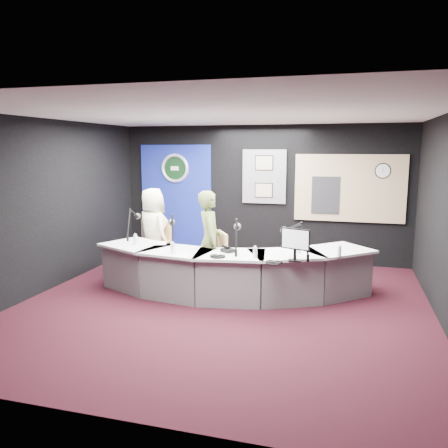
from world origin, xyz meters
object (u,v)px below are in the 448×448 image
(armchair_left, at_px, (154,252))
(person_woman, at_px, (210,241))
(broadcast_desk, at_px, (229,272))
(person_man, at_px, (153,232))
(armchair_right, at_px, (210,258))

(armchair_left, xyz_separation_m, person_woman, (1.29, -0.62, 0.40))
(broadcast_desk, bearing_deg, person_man, 155.18)
(armchair_left, height_order, armchair_right, armchair_right)
(armchair_left, height_order, person_woman, person_woman)
(armchair_right, bearing_deg, person_woman, 0.00)
(armchair_left, relative_size, armchair_right, 0.80)
(broadcast_desk, height_order, person_man, person_man)
(person_woman, bearing_deg, broadcast_desk, -134.26)
(broadcast_desk, distance_m, armchair_left, 1.83)
(armchair_right, distance_m, person_woman, 0.29)
(person_man, height_order, person_woman, person_woman)
(armchair_left, xyz_separation_m, armchair_right, (1.29, -0.62, 0.11))
(armchair_right, height_order, person_woman, person_woman)
(broadcast_desk, bearing_deg, armchair_right, 158.30)
(person_woman, bearing_deg, armchair_left, 41.78)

